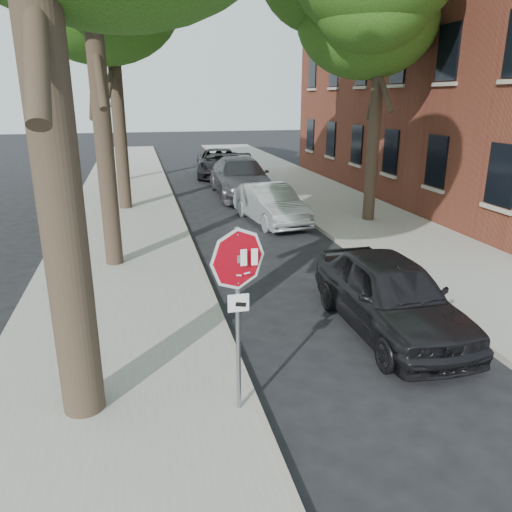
{
  "coord_description": "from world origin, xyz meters",
  "views": [
    {
      "loc": [
        -1.85,
        -5.9,
        4.27
      ],
      "look_at": [
        -0.26,
        0.85,
        2.05
      ],
      "focal_mm": 35.0,
      "sensor_mm": 36.0,
      "label": 1
    }
  ],
  "objects_px": {
    "stop_sign": "(238,286)",
    "car_d": "(219,163)",
    "car_b": "(271,204)",
    "tree_far": "(109,32)",
    "car_a": "(390,295)",
    "car_c": "(241,177)"
  },
  "relations": [
    {
      "from": "tree_far",
      "to": "car_b",
      "type": "bearing_deg",
      "value": -62.91
    },
    {
      "from": "car_c",
      "to": "car_d",
      "type": "xyz_separation_m",
      "value": [
        0.0,
        5.86,
        -0.08
      ]
    },
    {
      "from": "stop_sign",
      "to": "car_a",
      "type": "bearing_deg",
      "value": 31.16
    },
    {
      "from": "tree_far",
      "to": "car_c",
      "type": "distance_m",
      "value": 9.8
    },
    {
      "from": "stop_sign",
      "to": "tree_far",
      "type": "distance_m",
      "value": 21.88
    },
    {
      "from": "stop_sign",
      "to": "car_d",
      "type": "xyz_separation_m",
      "value": [
        3.3,
        21.81,
        -1.2
      ]
    },
    {
      "from": "car_b",
      "to": "car_c",
      "type": "bearing_deg",
      "value": 82.16
    },
    {
      "from": "tree_far",
      "to": "car_d",
      "type": "bearing_deg",
      "value": 7.16
    },
    {
      "from": "car_b",
      "to": "car_d",
      "type": "distance_m",
      "value": 11.07
    },
    {
      "from": "stop_sign",
      "to": "car_d",
      "type": "relative_size",
      "value": 0.48
    },
    {
      "from": "tree_far",
      "to": "car_c",
      "type": "bearing_deg",
      "value": -44.31
    },
    {
      "from": "car_b",
      "to": "tree_far",
      "type": "bearing_deg",
      "value": 109.25
    },
    {
      "from": "car_b",
      "to": "car_d",
      "type": "bearing_deg",
      "value": 82.16
    },
    {
      "from": "car_b",
      "to": "stop_sign",
      "type": "bearing_deg",
      "value": -114.93
    },
    {
      "from": "car_a",
      "to": "car_c",
      "type": "distance_m",
      "value": 13.94
    },
    {
      "from": "stop_sign",
      "to": "tree_far",
      "type": "xyz_separation_m",
      "value": [
        -2.02,
        21.14,
        5.26
      ]
    },
    {
      "from": "stop_sign",
      "to": "car_d",
      "type": "height_order",
      "value": "stop_sign"
    },
    {
      "from": "car_b",
      "to": "car_c",
      "type": "relative_size",
      "value": 0.71
    },
    {
      "from": "stop_sign",
      "to": "car_c",
      "type": "bearing_deg",
      "value": 78.3
    },
    {
      "from": "stop_sign",
      "to": "car_c",
      "type": "xyz_separation_m",
      "value": [
        3.3,
        15.94,
        -1.12
      ]
    },
    {
      "from": "stop_sign",
      "to": "car_b",
      "type": "distance_m",
      "value": 11.3
    },
    {
      "from": "car_d",
      "to": "car_c",
      "type": "bearing_deg",
      "value": -83.4
    }
  ]
}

